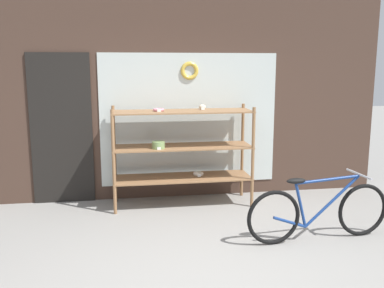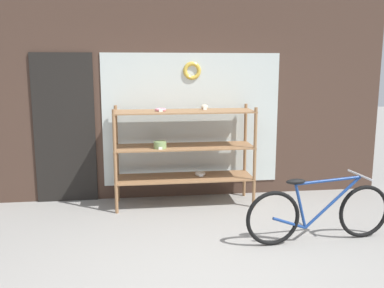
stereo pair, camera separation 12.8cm
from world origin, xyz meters
TOP-DOWN VIEW (x-y plane):
  - ground_plane at (0.00, 0.00)m, footprint 30.00×30.00m
  - storefront_facade at (-0.04, 2.47)m, footprint 6.18×0.13m
  - display_case at (0.03, 2.04)m, footprint 1.90×0.57m
  - bicycle at (1.36, 0.56)m, footprint 1.70×0.46m

SIDE VIEW (x-z plane):
  - ground_plane at x=0.00m, z-range 0.00..0.00m
  - bicycle at x=1.36m, z-range -0.04..0.71m
  - display_case at x=0.03m, z-range 0.13..1.52m
  - storefront_facade at x=-0.04m, z-range -0.05..3.48m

